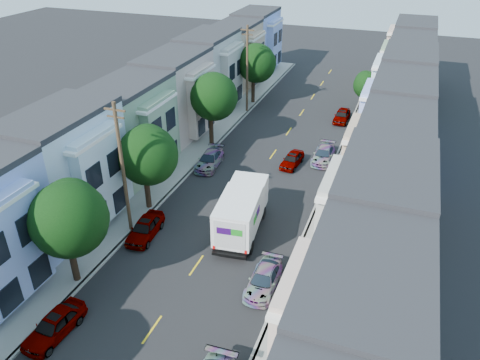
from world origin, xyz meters
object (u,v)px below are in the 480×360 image
object	(u,v)px
utility_pole_far	(247,70)
parked_right_d	(342,116)
utility_pole_near	(123,170)
parked_left_c	(145,228)
tree_d	(213,97)
parked_left_b	(54,326)
tree_c	(147,155)
tree_far_r	(366,85)
tree_b	(68,219)
parked_left_d	(210,160)
parked_right_c	(323,155)
fedex_truck	(242,210)
parked_right_b	(264,280)
lead_sedan	(292,160)
tree_e	(256,63)

from	to	relation	value
utility_pole_far	parked_right_d	world-z (taller)	utility_pole_far
utility_pole_near	parked_left_c	bearing A→B (deg)	-10.15
tree_d	parked_left_b	size ratio (longest dim) A/B	1.78
tree_c	tree_far_r	size ratio (longest dim) A/B	1.34
tree_d	tree_b	bearing A→B (deg)	-90.00
parked_left_c	parked_left_d	size ratio (longest dim) A/B	0.98
tree_b	parked_left_c	size ratio (longest dim) A/B	1.66
parked_left_c	parked_right_c	xyz separation A→B (m)	(9.80, 16.62, -0.07)
parked_left_c	parked_right_d	xyz separation A→B (m)	(9.80, 27.21, -0.04)
utility_pole_near	parked_right_c	bearing A→B (deg)	55.62
tree_far_r	utility_pole_far	bearing A→B (deg)	-165.28
tree_d	parked_right_c	size ratio (longest dim) A/B	1.78
parked_left_b	parked_left_c	xyz separation A→B (m)	(0.00, 9.91, 0.02)
tree_b	utility_pole_near	world-z (taller)	utility_pole_near
utility_pole_near	parked_right_c	world-z (taller)	utility_pole_near
tree_b	fedex_truck	xyz separation A→B (m)	(7.82, 8.75, -2.99)
parked_left_d	parked_right_d	distance (m)	18.25
parked_right_b	parked_right_c	world-z (taller)	parked_right_c
tree_far_r	parked_right_b	xyz separation A→B (m)	(-1.99, -31.93, -3.10)
utility_pole_far	parked_left_d	world-z (taller)	utility_pole_far
lead_sedan	parked_left_b	size ratio (longest dim) A/B	0.90
parked_left_d	parked_right_c	xyz separation A→B (m)	(9.80, 4.81, -0.03)
utility_pole_far	parked_left_b	size ratio (longest dim) A/B	2.36
tree_d	lead_sedan	world-z (taller)	tree_d
tree_far_r	parked_left_c	size ratio (longest dim) A/B	1.22
tree_c	tree_d	world-z (taller)	tree_d
tree_e	parked_right_d	size ratio (longest dim) A/B	1.81
utility_pole_near	parked_left_d	size ratio (longest dim) A/B	2.26
parked_right_b	tree_e	bearing A→B (deg)	108.85
tree_b	parked_right_b	size ratio (longest dim) A/B	1.77
tree_b	tree_c	bearing A→B (deg)	90.00
tree_d	parked_left_b	distance (m)	26.57
parked_left_c	parked_left_d	distance (m)	11.81
parked_left_b	parked_right_c	xyz separation A→B (m)	(9.80, 26.53, -0.05)
fedex_truck	parked_left_d	size ratio (longest dim) A/B	1.58
utility_pole_near	parked_right_d	bearing A→B (deg)	67.44
tree_c	parked_left_d	size ratio (longest dim) A/B	1.60
parked_right_b	fedex_truck	bearing A→B (deg)	122.41
tree_e	lead_sedan	size ratio (longest dim) A/B	1.94
tree_c	tree_d	size ratio (longest dim) A/B	0.94
tree_far_r	tree_b	bearing A→B (deg)	-110.40
tree_c	utility_pole_far	distance (m)	22.80
tree_d	parked_right_d	distance (m)	16.32
parked_right_d	tree_d	bearing A→B (deg)	-134.67
tree_e	parked_left_d	xyz separation A→B (m)	(1.40, -17.59, -4.40)
tree_b	parked_right_d	world-z (taller)	tree_b
utility_pole_near	lead_sedan	world-z (taller)	utility_pole_near
tree_b	utility_pole_near	size ratio (longest dim) A/B	0.72
utility_pole_near	tree_b	bearing A→B (deg)	-90.02
tree_d	parked_left_d	xyz separation A→B (m)	(1.40, -4.42, -4.53)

